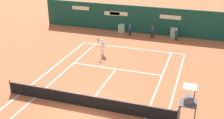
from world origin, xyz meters
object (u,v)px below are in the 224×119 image
(ball_kid_centre_post, at_px, (130,29))
(ball_kid_right_post, at_px, (153,31))
(player_on_baseline, at_px, (102,45))
(ball_kid_left_post, at_px, (177,34))
(umpire_chair, at_px, (189,101))
(tennis_ball_by_sideline, at_px, (87,55))
(tennis_ball_mid_court, at_px, (112,71))

(ball_kid_centre_post, bearing_deg, ball_kid_right_post, -176.28)
(player_on_baseline, xyz_separation_m, ball_kid_left_post, (6.26, 6.43, -0.20))
(umpire_chair, distance_m, ball_kid_left_post, 15.93)
(ball_kid_centre_post, bearing_deg, umpire_chair, 120.16)
(umpire_chair, distance_m, ball_kid_right_post, 16.56)
(ball_kid_right_post, xyz_separation_m, tennis_ball_by_sideline, (-4.92, -7.03, -0.75))
(ball_kid_centre_post, distance_m, ball_kid_left_post, 5.26)
(umpire_chair, height_order, player_on_baseline, umpire_chair)
(ball_kid_right_post, relative_size, tennis_ball_by_sideline, 19.91)
(ball_kid_left_post, height_order, tennis_ball_mid_court, ball_kid_left_post)
(umpire_chair, bearing_deg, player_on_baseline, 43.53)
(umpire_chair, distance_m, tennis_ball_by_sideline, 13.42)
(player_on_baseline, relative_size, tennis_ball_by_sideline, 26.33)
(player_on_baseline, bearing_deg, tennis_ball_mid_court, 116.42)
(umpire_chair, height_order, ball_kid_centre_post, umpire_chair)
(tennis_ball_mid_court, bearing_deg, tennis_ball_by_sideline, 141.82)
(tennis_ball_mid_court, bearing_deg, player_on_baseline, 122.57)
(ball_kid_right_post, distance_m, ball_kid_left_post, 2.65)
(ball_kid_right_post, xyz_separation_m, ball_kid_centre_post, (-2.61, -0.00, 0.01))
(player_on_baseline, bearing_deg, ball_kid_left_post, -140.37)
(player_on_baseline, bearing_deg, ball_kid_right_post, -125.41)
(tennis_ball_mid_court, bearing_deg, umpire_chair, -41.73)
(ball_kid_left_post, bearing_deg, ball_kid_right_post, 7.69)
(ball_kid_centre_post, relative_size, tennis_ball_mid_court, 20.07)
(umpire_chair, xyz_separation_m, ball_kid_right_post, (-5.19, 15.69, -1.01))
(player_on_baseline, distance_m, ball_kid_right_post, 7.37)
(umpire_chair, relative_size, player_on_baseline, 1.54)
(ball_kid_right_post, distance_m, ball_kid_centre_post, 2.61)
(umpire_chair, xyz_separation_m, ball_kid_centre_post, (-7.80, 15.69, -1.00))
(tennis_ball_mid_court, bearing_deg, ball_kid_centre_post, 96.50)
(ball_kid_right_post, bearing_deg, ball_kid_centre_post, 2.70)
(ball_kid_right_post, relative_size, ball_kid_centre_post, 0.99)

